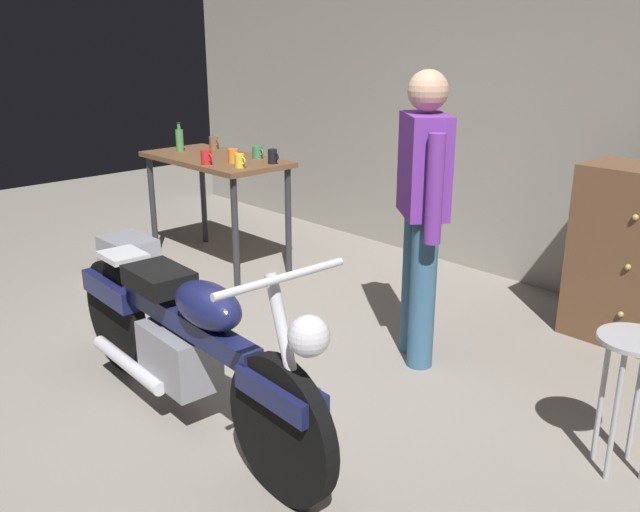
{
  "coord_description": "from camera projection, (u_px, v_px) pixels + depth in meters",
  "views": [
    {
      "loc": [
        2.63,
        -1.8,
        1.85
      ],
      "look_at": [
        0.01,
        0.7,
        0.65
      ],
      "focal_mm": 37.97,
      "sensor_mm": 36.0,
      "label": 1
    }
  ],
  "objects": [
    {
      "name": "bottle",
      "position": [
        180.0,
        140.0,
        5.66
      ],
      "size": [
        0.06,
        0.06,
        0.24
      ],
      "color": "#4C8C4C",
      "rests_on": "workbench"
    },
    {
      "name": "mug_green_speckled",
      "position": [
        258.0,
        152.0,
        5.35
      ],
      "size": [
        0.11,
        0.08,
        0.1
      ],
      "color": "#3D7F4C",
      "rests_on": "workbench"
    },
    {
      "name": "storage_bin",
      "position": [
        129.0,
        259.0,
        5.28
      ],
      "size": [
        0.44,
        0.32,
        0.34
      ],
      "primitive_type": "cube",
      "color": "gray",
      "rests_on": "ground_plane"
    },
    {
      "name": "person_standing",
      "position": [
        422.0,
        207.0,
        3.77
      ],
      "size": [
        0.47,
        0.41,
        1.67
      ],
      "rotation": [
        0.0,
        0.0,
        2.47
      ],
      "color": "#3A6383",
      "rests_on": "ground_plane"
    },
    {
      "name": "mug_brown_stoneware",
      "position": [
        214.0,
        143.0,
        5.8
      ],
      "size": [
        0.11,
        0.08,
        0.1
      ],
      "color": "brown",
      "rests_on": "workbench"
    },
    {
      "name": "back_wall",
      "position": [
        528.0,
        76.0,
        4.92
      ],
      "size": [
        8.0,
        0.12,
        3.1
      ],
      "primitive_type": "cube",
      "color": "gray",
      "rests_on": "ground_plane"
    },
    {
      "name": "shop_stool",
      "position": [
        632.0,
        368.0,
        2.87
      ],
      "size": [
        0.32,
        0.32,
        0.64
      ],
      "color": "#B2B2B7",
      "rests_on": "ground_plane"
    },
    {
      "name": "motorcycle",
      "position": [
        184.0,
        339.0,
        3.25
      ],
      "size": [
        2.19,
        0.6,
        1.0
      ],
      "rotation": [
        0.0,
        0.0,
        -0.05
      ],
      "color": "black",
      "rests_on": "ground_plane"
    },
    {
      "name": "mug_orange_travel",
      "position": [
        234.0,
        156.0,
        5.17
      ],
      "size": [
        0.12,
        0.08,
        0.11
      ],
      "color": "orange",
      "rests_on": "workbench"
    },
    {
      "name": "workbench",
      "position": [
        216.0,
        171.0,
        5.47
      ],
      "size": [
        1.3,
        0.64,
        0.9
      ],
      "color": "brown",
      "rests_on": "ground_plane"
    },
    {
      "name": "mug_yellow_tall",
      "position": [
        240.0,
        161.0,
        4.98
      ],
      "size": [
        0.11,
        0.07,
        0.1
      ],
      "color": "yellow",
      "rests_on": "workbench"
    },
    {
      "name": "mug_red_diner",
      "position": [
        206.0,
        157.0,
        5.1
      ],
      "size": [
        0.12,
        0.08,
        0.11
      ],
      "color": "red",
      "rests_on": "workbench"
    },
    {
      "name": "mug_black_matte",
      "position": [
        273.0,
        156.0,
        5.13
      ],
      "size": [
        0.11,
        0.07,
        0.11
      ],
      "color": "black",
      "rests_on": "workbench"
    },
    {
      "name": "ground_plane",
      "position": [
        223.0,
        401.0,
        3.57
      ],
      "size": [
        12.0,
        12.0,
        0.0
      ],
      "primitive_type": "plane",
      "color": "gray"
    }
  ]
}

